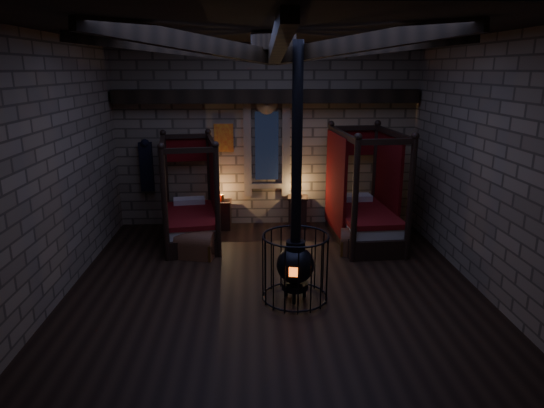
{
  "coord_description": "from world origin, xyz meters",
  "views": [
    {
      "loc": [
        -0.36,
        -7.83,
        3.65
      ],
      "look_at": [
        0.0,
        0.6,
        1.29
      ],
      "focal_mm": 32.0,
      "sensor_mm": 36.0,
      "label": 1
    }
  ],
  "objects_px": {
    "trunk_left": "(196,245)",
    "trunk_right": "(359,243)",
    "bed_right": "(363,214)",
    "bed_left": "(191,216)",
    "stove": "(295,262)"
  },
  "relations": [
    {
      "from": "bed_left",
      "to": "stove",
      "type": "distance_m",
      "value": 3.56
    },
    {
      "from": "bed_right",
      "to": "trunk_left",
      "type": "height_order",
      "value": "bed_right"
    },
    {
      "from": "bed_left",
      "to": "trunk_right",
      "type": "height_order",
      "value": "bed_left"
    },
    {
      "from": "bed_right",
      "to": "stove",
      "type": "distance_m",
      "value": 3.28
    },
    {
      "from": "trunk_left",
      "to": "trunk_right",
      "type": "relative_size",
      "value": 1.05
    },
    {
      "from": "trunk_left",
      "to": "trunk_right",
      "type": "distance_m",
      "value": 3.3
    },
    {
      "from": "trunk_right",
      "to": "trunk_left",
      "type": "bearing_deg",
      "value": -169.38
    },
    {
      "from": "stove",
      "to": "trunk_left",
      "type": "bearing_deg",
      "value": 142.95
    },
    {
      "from": "bed_left",
      "to": "stove",
      "type": "height_order",
      "value": "stove"
    },
    {
      "from": "bed_left",
      "to": "bed_right",
      "type": "xyz_separation_m",
      "value": [
        3.77,
        -0.15,
        0.04
      ]
    },
    {
      "from": "bed_left",
      "to": "stove",
      "type": "relative_size",
      "value": 0.56
    },
    {
      "from": "trunk_left",
      "to": "stove",
      "type": "height_order",
      "value": "stove"
    },
    {
      "from": "bed_right",
      "to": "stove",
      "type": "bearing_deg",
      "value": -125.88
    },
    {
      "from": "bed_left",
      "to": "bed_right",
      "type": "distance_m",
      "value": 3.77
    },
    {
      "from": "bed_right",
      "to": "stove",
      "type": "xyz_separation_m",
      "value": [
        -1.74,
        -2.78,
        0.06
      ]
    }
  ]
}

